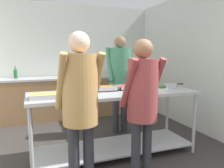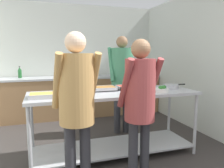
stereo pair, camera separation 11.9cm
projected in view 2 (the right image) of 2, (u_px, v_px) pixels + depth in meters
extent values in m
cube|color=silver|center=(78.00, 60.00, 5.43)|extent=(3.95, 0.06, 2.65)
cube|color=silver|center=(203.00, 62.00, 4.01)|extent=(0.06, 4.39, 2.65)
cube|color=olive|center=(82.00, 97.00, 5.20)|extent=(3.79, 0.62, 0.90)
cube|color=#ADAFB5|center=(81.00, 77.00, 5.14)|extent=(3.79, 0.65, 0.04)
cube|color=black|center=(105.00, 76.00, 5.32)|extent=(0.49, 0.41, 0.02)
cube|color=#ADAFB5|center=(114.00, 93.00, 3.09)|extent=(2.36, 0.79, 0.04)
cube|color=#ADAFB5|center=(114.00, 146.00, 3.20)|extent=(2.28, 0.71, 0.02)
cylinder|color=#ADAFB5|center=(30.00, 144.00, 2.48)|extent=(0.04, 0.04, 0.89)
cylinder|color=#ADAFB5|center=(195.00, 125.00, 3.17)|extent=(0.04, 0.04, 0.89)
cylinder|color=#ADAFB5|center=(32.00, 126.00, 3.13)|extent=(0.04, 0.04, 0.89)
cylinder|color=#ADAFB5|center=(169.00, 113.00, 3.82)|extent=(0.04, 0.04, 0.89)
cube|color=#ADAFB5|center=(48.00, 97.00, 2.70)|extent=(0.44, 0.27, 0.01)
cube|color=gold|center=(47.00, 95.00, 2.70)|extent=(0.42, 0.24, 0.04)
cube|color=#ADAFB5|center=(48.00, 97.00, 2.58)|extent=(0.44, 0.01, 0.05)
cube|color=#ADAFB5|center=(47.00, 93.00, 2.82)|extent=(0.44, 0.01, 0.05)
cube|color=#ADAFB5|center=(29.00, 96.00, 2.63)|extent=(0.01, 0.27, 0.05)
cube|color=#ADAFB5|center=(65.00, 94.00, 2.76)|extent=(0.01, 0.27, 0.05)
cylinder|color=white|center=(76.00, 93.00, 2.99)|extent=(0.24, 0.24, 0.01)
cylinder|color=white|center=(76.00, 92.00, 2.99)|extent=(0.24, 0.24, 0.01)
cylinder|color=white|center=(76.00, 91.00, 2.98)|extent=(0.23, 0.23, 0.01)
cylinder|color=white|center=(76.00, 90.00, 2.98)|extent=(0.23, 0.23, 0.01)
cylinder|color=white|center=(75.00, 89.00, 2.98)|extent=(0.23, 0.23, 0.01)
cylinder|color=white|center=(75.00, 88.00, 2.98)|extent=(0.23, 0.23, 0.01)
cube|color=#ADAFB5|center=(101.00, 90.00, 3.20)|extent=(0.46, 0.28, 0.01)
cube|color=#9E6B33|center=(101.00, 88.00, 3.20)|extent=(0.43, 0.26, 0.04)
cube|color=#ADAFB5|center=(103.00, 90.00, 3.07)|extent=(0.46, 0.01, 0.05)
cube|color=#ADAFB5|center=(98.00, 87.00, 3.33)|extent=(0.46, 0.01, 0.05)
cube|color=#ADAFB5|center=(86.00, 89.00, 3.13)|extent=(0.01, 0.28, 0.05)
cube|color=#ADAFB5|center=(115.00, 88.00, 3.27)|extent=(0.01, 0.28, 0.05)
cube|color=#ADAFB5|center=(129.00, 89.00, 3.34)|extent=(0.37, 0.26, 0.01)
cube|color=#B23D2D|center=(129.00, 87.00, 3.34)|extent=(0.35, 0.24, 0.04)
cube|color=#ADAFB5|center=(132.00, 88.00, 3.22)|extent=(0.37, 0.01, 0.05)
cube|color=#ADAFB5|center=(126.00, 86.00, 3.46)|extent=(0.37, 0.01, 0.05)
cube|color=#ADAFB5|center=(118.00, 88.00, 3.29)|extent=(0.01, 0.26, 0.05)
cube|color=#ADAFB5|center=(140.00, 87.00, 3.40)|extent=(0.01, 0.26, 0.05)
cylinder|color=silver|center=(161.00, 90.00, 3.06)|extent=(0.20, 0.20, 0.06)
sphere|color=#2D702D|center=(164.00, 87.00, 3.07)|extent=(0.06, 0.06, 0.06)
sphere|color=#2D702D|center=(161.00, 87.00, 3.07)|extent=(0.05, 0.05, 0.05)
sphere|color=#2D702D|center=(160.00, 87.00, 3.06)|extent=(0.05, 0.05, 0.05)
sphere|color=#2D702D|center=(161.00, 88.00, 3.02)|extent=(0.04, 0.04, 0.04)
sphere|color=#2D702D|center=(163.00, 88.00, 3.04)|extent=(0.06, 0.06, 0.06)
cylinder|color=#ADAFB5|center=(171.00, 86.00, 3.40)|extent=(0.23, 0.23, 0.06)
cylinder|color=beige|center=(171.00, 85.00, 3.40)|extent=(0.21, 0.21, 0.01)
cylinder|color=black|center=(181.00, 84.00, 3.45)|extent=(0.14, 0.02, 0.02)
cylinder|color=#2D2D33|center=(133.00, 153.00, 2.44)|extent=(0.11, 0.11, 0.74)
cylinder|color=#2D2D33|center=(145.00, 151.00, 2.50)|extent=(0.11, 0.11, 0.74)
cylinder|color=#993D3D|center=(126.00, 84.00, 2.29)|extent=(0.10, 0.31, 0.55)
cylinder|color=#993D3D|center=(154.00, 82.00, 2.43)|extent=(0.10, 0.31, 0.55)
cylinder|color=#993D3D|center=(140.00, 90.00, 2.37)|extent=(0.33, 0.33, 0.68)
sphere|color=#8C6647|center=(141.00, 49.00, 2.31)|extent=(0.21, 0.21, 0.21)
cylinder|color=#2D2D33|center=(70.00, 160.00, 2.24)|extent=(0.11, 0.11, 0.77)
cylinder|color=#2D2D33|center=(85.00, 157.00, 2.31)|extent=(0.11, 0.11, 0.77)
cylinder|color=tan|center=(57.00, 82.00, 2.08)|extent=(0.11, 0.32, 0.57)
cylinder|color=tan|center=(94.00, 80.00, 2.24)|extent=(0.11, 0.32, 0.57)
cylinder|color=tan|center=(76.00, 89.00, 2.17)|extent=(0.36, 0.36, 0.71)
sphere|color=beige|center=(75.00, 42.00, 2.11)|extent=(0.21, 0.21, 0.21)
cylinder|color=#2D2D33|center=(126.00, 111.00, 4.09)|extent=(0.12, 0.12, 0.82)
cylinder|color=#2D2D33|center=(117.00, 111.00, 4.05)|extent=(0.12, 0.12, 0.82)
cylinder|color=#3D7F5B|center=(132.00, 64.00, 3.99)|extent=(0.10, 0.34, 0.61)
cylinder|color=#3D7F5B|center=(111.00, 64.00, 3.90)|extent=(0.10, 0.34, 0.61)
cylinder|color=#3D7F5B|center=(122.00, 69.00, 3.96)|extent=(0.38, 0.38, 0.75)
sphere|color=#8C6647|center=(122.00, 42.00, 3.90)|extent=(0.21, 0.21, 0.21)
cylinder|color=#23602D|center=(20.00, 74.00, 4.81)|extent=(0.08, 0.08, 0.17)
cone|color=#23602D|center=(20.00, 69.00, 4.79)|extent=(0.07, 0.07, 0.07)
cylinder|color=black|center=(19.00, 67.00, 4.78)|extent=(0.03, 0.03, 0.02)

